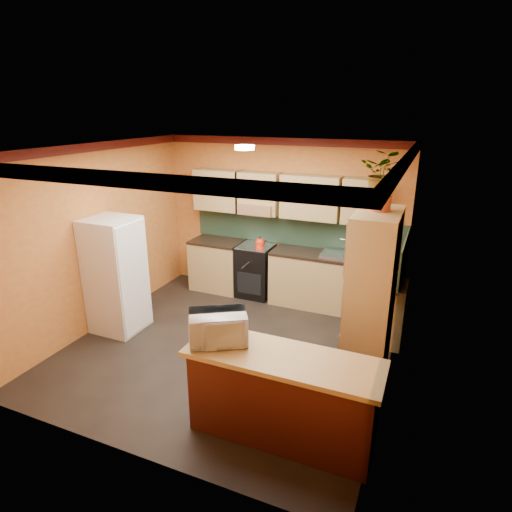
# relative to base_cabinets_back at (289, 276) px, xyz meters

# --- Properties ---
(room_shell) EXTENTS (4.24, 4.24, 2.72)m
(room_shell) POSITION_rel_base_cabinets_back_xyz_m (-0.25, -1.52, 1.65)
(room_shell) COLOR black
(room_shell) RESTS_ON ground
(base_cabinets_back) EXTENTS (3.65, 0.60, 0.88)m
(base_cabinets_back) POSITION_rel_base_cabinets_back_xyz_m (0.00, 0.00, 0.00)
(base_cabinets_back) COLOR tan
(base_cabinets_back) RESTS_ON ground
(countertop_back) EXTENTS (3.65, 0.62, 0.04)m
(countertop_back) POSITION_rel_base_cabinets_back_xyz_m (0.00, -0.00, 0.46)
(countertop_back) COLOR black
(countertop_back) RESTS_ON base_cabinets_back
(stove) EXTENTS (0.58, 0.58, 0.91)m
(stove) POSITION_rel_base_cabinets_back_xyz_m (-0.62, -0.00, 0.02)
(stove) COLOR black
(stove) RESTS_ON ground
(kettle) EXTENTS (0.20, 0.20, 0.18)m
(kettle) POSITION_rel_base_cabinets_back_xyz_m (-0.52, -0.05, 0.56)
(kettle) COLOR red
(kettle) RESTS_ON stove
(sink) EXTENTS (0.48, 0.40, 0.03)m
(sink) POSITION_rel_base_cabinets_back_xyz_m (0.78, 0.00, 0.50)
(sink) COLOR silver
(sink) RESTS_ON countertop_back
(base_cabinets_right) EXTENTS (0.60, 0.80, 0.88)m
(base_cabinets_right) POSITION_rel_base_cabinets_back_xyz_m (1.53, -0.75, 0.00)
(base_cabinets_right) COLOR tan
(base_cabinets_right) RESTS_ON ground
(countertop_right) EXTENTS (0.62, 0.80, 0.04)m
(countertop_right) POSITION_rel_base_cabinets_back_xyz_m (1.53, -0.75, 0.46)
(countertop_right) COLOR black
(countertop_right) RESTS_ON base_cabinets_right
(fridge) EXTENTS (0.68, 0.66, 1.70)m
(fridge) POSITION_rel_base_cabinets_back_xyz_m (-2.02, -1.92, 0.41)
(fridge) COLOR white
(fridge) RESTS_ON ground
(pantry) EXTENTS (0.48, 0.90, 2.10)m
(pantry) POSITION_rel_base_cabinets_back_xyz_m (1.58, -1.80, 0.61)
(pantry) COLOR tan
(pantry) RESTS_ON ground
(fern_pot) EXTENTS (0.22, 0.22, 0.16)m
(fern_pot) POSITION_rel_base_cabinets_back_xyz_m (1.58, -1.75, 1.74)
(fern_pot) COLOR #A94A29
(fern_pot) RESTS_ON pantry
(fern) EXTENTS (0.50, 0.46, 0.49)m
(fern) POSITION_rel_base_cabinets_back_xyz_m (1.58, -1.75, 2.06)
(fern) COLOR tan
(fern) RESTS_ON fern_pot
(breakfast_bar) EXTENTS (1.80, 0.55, 0.88)m
(breakfast_bar) POSITION_rel_base_cabinets_back_xyz_m (0.97, -3.11, 0.00)
(breakfast_bar) COLOR #491B11
(breakfast_bar) RESTS_ON ground
(bar_top) EXTENTS (1.90, 0.65, 0.05)m
(bar_top) POSITION_rel_base_cabinets_back_xyz_m (0.97, -3.11, 0.47)
(bar_top) COLOR tan
(bar_top) RESTS_ON breakfast_bar
(microwave) EXTENTS (0.68, 0.62, 0.31)m
(microwave) POSITION_rel_base_cabinets_back_xyz_m (0.29, -3.11, 0.65)
(microwave) COLOR white
(microwave) RESTS_ON bar_top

